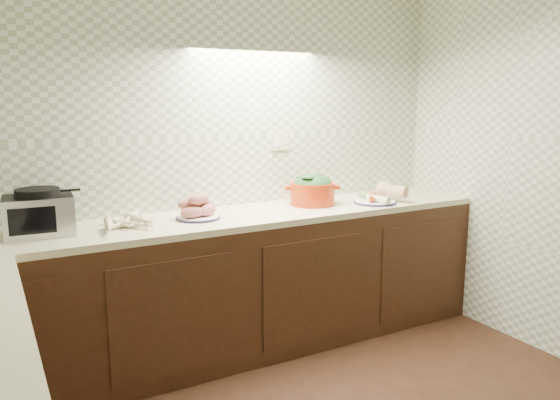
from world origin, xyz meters
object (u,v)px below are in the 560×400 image
toaster_oven (39,213)px  parsnip_pile (118,225)px  dutch_oven (312,190)px  veg_plate (379,195)px  onion_bowl (197,208)px  sweet_potato_plate (197,209)px

toaster_oven → parsnip_pile: toaster_oven is taller
dutch_oven → veg_plate: (0.47, -0.13, -0.05)m
parsnip_pile → onion_bowl: (0.53, 0.18, 0.01)m
parsnip_pile → veg_plate: size_ratio=0.99×
toaster_oven → onion_bowl: 0.92m
sweet_potato_plate → onion_bowl: (0.04, 0.11, -0.02)m
onion_bowl → veg_plate: 1.29m
parsnip_pile → onion_bowl: onion_bowl is taller
dutch_oven → veg_plate: size_ratio=1.08×
sweet_potato_plate → dutch_oven: dutch_oven is taller
parsnip_pile → sweet_potato_plate: 0.50m
sweet_potato_plate → dutch_oven: 0.85m
sweet_potato_plate → veg_plate: sweet_potato_plate is taller
parsnip_pile → sweet_potato_plate: bearing=7.6°
parsnip_pile → veg_plate: bearing=-1.0°
sweet_potato_plate → dutch_oven: bearing=2.4°
toaster_oven → dutch_oven: 1.72m
toaster_oven → onion_bowl: (0.91, 0.07, -0.08)m
dutch_oven → onion_bowl: bearing=-161.1°
parsnip_pile → sweet_potato_plate: size_ratio=1.37×
parsnip_pile → sweet_potato_plate: (0.49, 0.07, 0.02)m
dutch_oven → sweet_potato_plate: bearing=-153.1°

